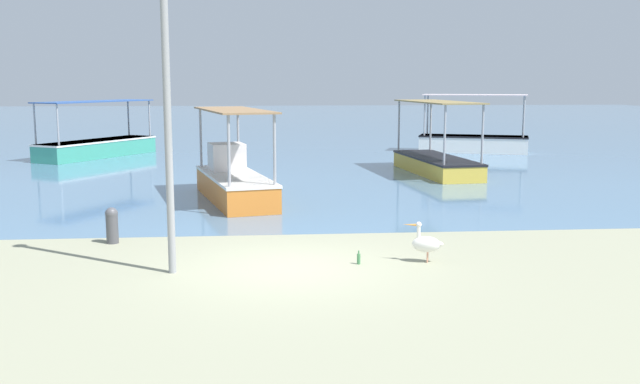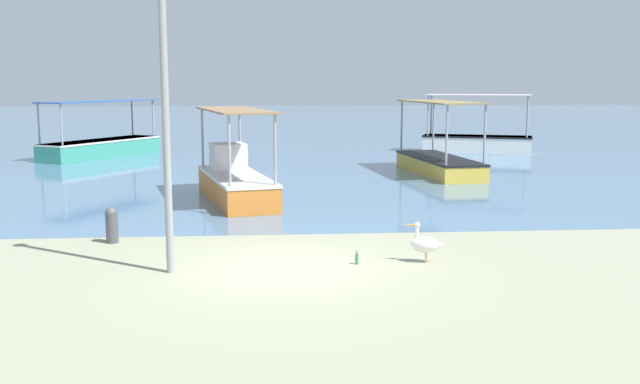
{
  "view_description": "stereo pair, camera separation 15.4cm",
  "coord_description": "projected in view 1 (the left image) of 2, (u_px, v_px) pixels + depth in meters",
  "views": [
    {
      "loc": [
        -0.54,
        -13.16,
        3.51
      ],
      "look_at": [
        0.94,
        4.12,
        0.82
      ],
      "focal_mm": 40.0,
      "sensor_mm": 36.0,
      "label": 1
    },
    {
      "loc": [
        -0.39,
        -13.18,
        3.51
      ],
      "look_at": [
        0.94,
        4.12,
        0.82
      ],
      "focal_mm": 40.0,
      "sensor_mm": 36.0,
      "label": 2
    }
  ],
  "objects": [
    {
      "name": "ground",
      "position": [
        289.0,
        268.0,
        13.54
      ],
      "size": [
        120.0,
        120.0,
        0.0
      ],
      "primitive_type": "plane",
      "color": "gray"
    },
    {
      "name": "harbor_water",
      "position": [
        265.0,
        123.0,
        60.8
      ],
      "size": [
        110.0,
        90.0,
        0.0
      ],
      "primitive_type": "cube",
      "color": "slate",
      "rests_on": "ground"
    },
    {
      "name": "fishing_boat_outer",
      "position": [
        234.0,
        179.0,
        21.27
      ],
      "size": [
        2.69,
        5.51,
        2.71
      ],
      "color": "orange",
      "rests_on": "harbor_water"
    },
    {
      "name": "fishing_boat_near_right",
      "position": [
        97.0,
        145.0,
        33.43
      ],
      "size": [
        4.75,
        6.46,
        2.62
      ],
      "color": "teal",
      "rests_on": "harbor_water"
    },
    {
      "name": "fishing_boat_center",
      "position": [
        436.0,
        160.0,
        27.38
      ],
      "size": [
        2.33,
        5.92,
        2.77
      ],
      "color": "gold",
      "rests_on": "harbor_water"
    },
    {
      "name": "fishing_boat_far_left",
      "position": [
        473.0,
        141.0,
        35.67
      ],
      "size": [
        5.54,
        3.32,
        2.88
      ],
      "color": "white",
      "rests_on": "harbor_water"
    },
    {
      "name": "pelican",
      "position": [
        426.0,
        243.0,
        13.95
      ],
      "size": [
        0.79,
        0.44,
        0.8
      ],
      "color": "#E0997A",
      "rests_on": "ground"
    },
    {
      "name": "lamp_post",
      "position": [
        166.0,
        76.0,
        12.68
      ],
      "size": [
        0.28,
        0.28,
        6.48
      ],
      "color": "gray",
      "rests_on": "ground"
    },
    {
      "name": "mooring_bollard",
      "position": [
        112.0,
        224.0,
        15.58
      ],
      "size": [
        0.28,
        0.28,
        0.8
      ],
      "color": "#47474C",
      "rests_on": "ground"
    },
    {
      "name": "glass_bottle",
      "position": [
        359.0,
        259.0,
        13.83
      ],
      "size": [
        0.07,
        0.07,
        0.27
      ],
      "color": "#3F7F4C",
      "rests_on": "ground"
    }
  ]
}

